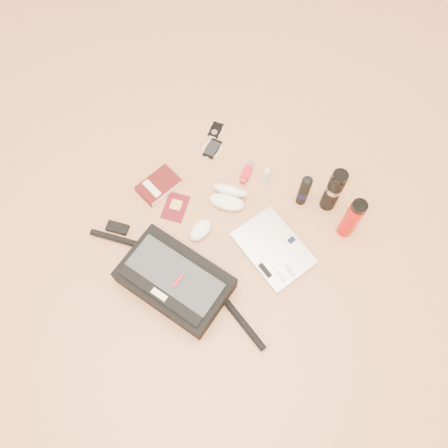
# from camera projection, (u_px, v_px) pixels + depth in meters

# --- Properties ---
(ground) EXTENTS (4.00, 4.00, 0.00)m
(ground) POSITION_uv_depth(u_px,v_px,m) (207.00, 248.00, 1.87)
(ground) COLOR #B87A4D
(ground) RESTS_ON ground
(messenger_bag) EXTENTS (0.89, 0.30, 0.12)m
(messenger_bag) POSITION_uv_depth(u_px,v_px,m) (174.00, 280.00, 1.76)
(messenger_bag) COLOR black
(messenger_bag) RESTS_ON ground
(laptop) EXTENTS (0.37, 0.30, 0.03)m
(laptop) POSITION_uv_depth(u_px,v_px,m) (273.00, 249.00, 1.86)
(laptop) COLOR #BEBDC0
(laptop) RESTS_ON ground
(book) EXTENTS (0.15, 0.20, 0.03)m
(book) POSITION_uv_depth(u_px,v_px,m) (159.00, 185.00, 1.98)
(book) COLOR #3F0B0C
(book) RESTS_ON ground
(passport) EXTENTS (0.14, 0.16, 0.01)m
(passport) POSITION_uv_depth(u_px,v_px,m) (175.00, 207.00, 1.95)
(passport) COLOR #510913
(passport) RESTS_ON ground
(mouse) EXTENTS (0.07, 0.12, 0.04)m
(mouse) POSITION_uv_depth(u_px,v_px,m) (200.00, 230.00, 1.89)
(mouse) COLOR white
(mouse) RESTS_ON ground
(sunglasses_case) EXTENTS (0.20, 0.18, 0.09)m
(sunglasses_case) POSITION_uv_depth(u_px,v_px,m) (229.00, 196.00, 1.94)
(sunglasses_case) COLOR white
(sunglasses_case) RESTS_ON ground
(ipod) EXTENTS (0.10, 0.10, 0.01)m
(ipod) POSITION_uv_depth(u_px,v_px,m) (216.00, 130.00, 2.11)
(ipod) COLOR black
(ipod) RESTS_ON ground
(phone) EXTENTS (0.10, 0.12, 0.01)m
(phone) POSITION_uv_depth(u_px,v_px,m) (212.00, 149.00, 2.07)
(phone) COLOR black
(phone) RESTS_ON ground
(inhaler) EXTENTS (0.06, 0.12, 0.03)m
(inhaler) POSITION_uv_depth(u_px,v_px,m) (247.00, 172.00, 2.01)
(inhaler) COLOR #A9141E
(inhaler) RESTS_ON ground
(spray_bottle) EXTENTS (0.03, 0.03, 0.10)m
(spray_bottle) POSITION_uv_depth(u_px,v_px,m) (266.00, 175.00, 1.97)
(spray_bottle) COLOR #A2C8DB
(spray_bottle) RESTS_ON ground
(aerosol_can) EXTENTS (0.06, 0.06, 0.20)m
(aerosol_can) POSITION_uv_depth(u_px,v_px,m) (304.00, 191.00, 1.88)
(aerosol_can) COLOR black
(aerosol_can) RESTS_ON ground
(thermos_black) EXTENTS (0.09, 0.09, 0.26)m
(thermos_black) POSITION_uv_depth(u_px,v_px,m) (333.00, 190.00, 1.84)
(thermos_black) COLOR black
(thermos_black) RESTS_ON ground
(thermos_red) EXTENTS (0.09, 0.09, 0.25)m
(thermos_red) POSITION_uv_depth(u_px,v_px,m) (352.00, 219.00, 1.79)
(thermos_red) COLOR #A80B0A
(thermos_red) RESTS_ON ground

